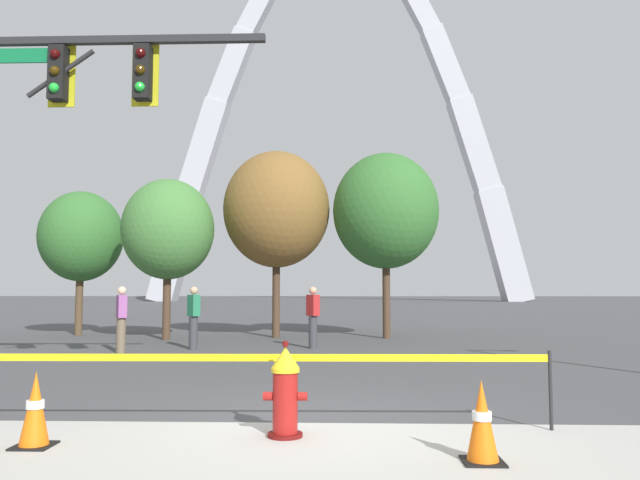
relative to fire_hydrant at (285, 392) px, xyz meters
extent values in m
plane|color=#474749|center=(0.24, 0.73, -0.47)|extent=(240.00, 240.00, 0.00)
cylinder|color=#5E0F0D|center=(0.00, -0.01, -0.44)|extent=(0.36, 0.36, 0.05)
cylinder|color=maroon|center=(0.00, -0.01, -0.11)|extent=(0.26, 0.26, 0.62)
cylinder|color=gold|center=(0.00, -0.01, 0.22)|extent=(0.30, 0.30, 0.04)
cone|color=gold|center=(0.00, -0.01, 0.35)|extent=(0.30, 0.30, 0.22)
cylinder|color=#5E0F0D|center=(0.00, -0.01, 0.49)|extent=(0.06, 0.06, 0.06)
cylinder|color=maroon|center=(-0.18, -0.01, -0.04)|extent=(0.10, 0.09, 0.09)
cylinder|color=maroon|center=(0.18, -0.01, -0.04)|extent=(0.10, 0.09, 0.09)
cylinder|color=maroon|center=(0.00, 0.19, -0.14)|extent=(0.13, 0.14, 0.13)
cylinder|color=#5E0F0D|center=(0.00, 0.27, -0.14)|extent=(0.15, 0.03, 0.15)
cylinder|color=#232326|center=(2.86, 0.39, -0.04)|extent=(0.04, 0.04, 0.86)
cube|color=yellow|center=(-0.26, 0.33, 0.31)|extent=(6.24, 0.13, 0.08)
cube|color=black|center=(-2.40, -0.50, -0.45)|extent=(0.36, 0.36, 0.03)
cone|color=orange|center=(-2.40, -0.50, -0.09)|extent=(0.28, 0.28, 0.70)
cylinder|color=white|center=(-2.40, -0.50, -0.05)|extent=(0.17, 0.17, 0.08)
cube|color=black|center=(1.83, -0.90, -0.45)|extent=(0.36, 0.36, 0.03)
cone|color=orange|center=(1.83, -0.90, -0.09)|extent=(0.28, 0.28, 0.70)
cylinder|color=white|center=(1.83, -0.90, -0.05)|extent=(0.17, 0.17, 0.08)
cube|color=#232326|center=(-3.04, 3.22, 5.13)|extent=(4.80, 0.12, 0.12)
cylinder|color=#232326|center=(-4.00, 3.22, 4.58)|extent=(1.11, 0.08, 0.81)
cube|color=black|center=(-4.04, 3.22, 4.58)|extent=(0.26, 0.24, 0.90)
cube|color=gold|center=(-4.04, 3.36, 4.58)|extent=(0.44, 0.03, 1.04)
sphere|color=#360606|center=(-4.04, 3.09, 4.86)|extent=(0.16, 0.16, 0.16)
sphere|color=#392706|center=(-4.04, 3.09, 4.58)|extent=(0.16, 0.16, 0.16)
sphere|color=green|center=(-4.04, 3.09, 4.30)|extent=(0.16, 0.16, 0.16)
cube|color=black|center=(-2.64, 3.22, 4.58)|extent=(0.26, 0.24, 0.90)
cube|color=gold|center=(-2.64, 3.36, 4.58)|extent=(0.44, 0.03, 1.04)
sphere|color=#360606|center=(-2.64, 3.09, 4.86)|extent=(0.16, 0.16, 0.16)
sphere|color=#392706|center=(-2.64, 3.09, 4.58)|extent=(0.16, 0.16, 0.16)
sphere|color=green|center=(-2.64, 3.09, 4.30)|extent=(0.16, 0.16, 0.16)
cube|color=#0F6638|center=(-4.64, 3.20, 4.88)|extent=(0.90, 0.04, 0.24)
cube|color=#B2B5BC|center=(-19.73, 69.03, 6.26)|extent=(6.36, 3.10, 14.30)
cube|color=#B2B5BC|center=(-16.40, 69.03, 18.60)|extent=(6.06, 2.82, 12.11)
cube|color=#B2B5BC|center=(-13.07, 69.03, 28.69)|extent=(5.75, 2.55, 9.95)
cube|color=#B2B5BC|center=(-9.74, 69.03, 36.54)|extent=(5.41, 2.28, 7.83)
cube|color=#B2B5BC|center=(10.22, 69.03, 36.54)|extent=(5.41, 2.28, 7.83)
cube|color=#B2B5BC|center=(13.55, 69.03, 28.69)|extent=(5.75, 2.55, 9.95)
cube|color=#B2B5BC|center=(16.88, 69.03, 18.60)|extent=(6.06, 2.82, 12.11)
cube|color=#B2B5BC|center=(20.20, 69.03, 6.26)|extent=(6.36, 3.10, 14.30)
cylinder|color=brown|center=(-8.10, 13.84, 0.56)|extent=(0.24, 0.24, 2.05)
ellipsoid|color=#336B2D|center=(-8.10, 13.84, 2.82)|extent=(2.74, 2.74, 3.01)
cylinder|color=#473323|center=(-4.69, 12.14, 0.58)|extent=(0.24, 0.24, 2.09)
ellipsoid|color=#427A38|center=(-4.69, 12.14, 2.88)|extent=(2.79, 2.79, 3.07)
cylinder|color=#473323|center=(-1.47, 13.11, 0.80)|extent=(0.24, 0.24, 2.54)
ellipsoid|color=brown|center=(-1.47, 13.11, 3.60)|extent=(3.39, 3.39, 3.73)
cylinder|color=#473323|center=(1.99, 12.91, 0.78)|extent=(0.24, 0.24, 2.49)
ellipsoid|color=#336B2D|center=(1.99, 12.91, 3.51)|extent=(3.32, 3.32, 3.65)
cylinder|color=#38383D|center=(-0.15, 9.60, -0.05)|extent=(0.22, 0.22, 0.84)
cube|color=#B22323|center=(-0.15, 9.60, 0.64)|extent=(0.36, 0.39, 0.54)
sphere|color=tan|center=(-0.15, 9.60, 1.02)|extent=(0.20, 0.20, 0.20)
cylinder|color=#38383D|center=(-3.17, 9.23, -0.05)|extent=(0.22, 0.22, 0.84)
cube|color=#23754C|center=(-3.17, 9.23, 0.64)|extent=(0.37, 0.39, 0.54)
sphere|color=tan|center=(-3.17, 9.23, 1.02)|extent=(0.20, 0.20, 0.20)
cylinder|color=brown|center=(-4.70, 8.30, -0.05)|extent=(0.22, 0.22, 0.84)
cube|color=#995193|center=(-4.70, 8.30, 0.64)|extent=(0.34, 0.39, 0.54)
sphere|color=beige|center=(-4.70, 8.30, 1.02)|extent=(0.20, 0.20, 0.20)
camera|label=1|loc=(0.58, -6.54, 1.07)|focal=34.88mm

